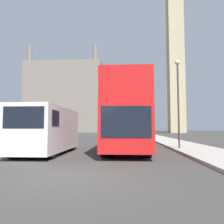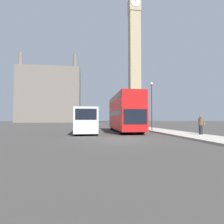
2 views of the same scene
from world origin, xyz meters
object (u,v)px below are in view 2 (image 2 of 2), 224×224
object	(u,v)px
pedestrian	(201,125)
red_double_decker_bus	(124,112)
clock_tower	(134,44)
white_van	(86,120)
street_lamp	(152,99)

from	to	relation	value
pedestrian	red_double_decker_bus	bearing A→B (deg)	131.00
pedestrian	clock_tower	bearing A→B (deg)	80.08
clock_tower	red_double_decker_bus	world-z (taller)	clock_tower
red_double_decker_bus	pedestrian	bearing A→B (deg)	-49.00
white_van	pedestrian	distance (m)	10.89
white_van	pedestrian	size ratio (longest dim) A/B	3.67
clock_tower	pedestrian	world-z (taller)	clock_tower
pedestrian	street_lamp	xyz separation A→B (m)	(-2.02, 6.70, 3.09)
clock_tower	pedestrian	xyz separation A→B (m)	(-11.50, -65.74, -36.45)
pedestrian	street_lamp	world-z (taller)	street_lamp
clock_tower	street_lamp	size ratio (longest dim) A/B	12.16
white_van	pedestrian	bearing A→B (deg)	-21.89
white_van	street_lamp	size ratio (longest dim) A/B	1.01
clock_tower	red_double_decker_bus	xyz separation A→B (m)	(-17.08, -59.32, -35.00)
clock_tower	street_lamp	bearing A→B (deg)	-102.90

